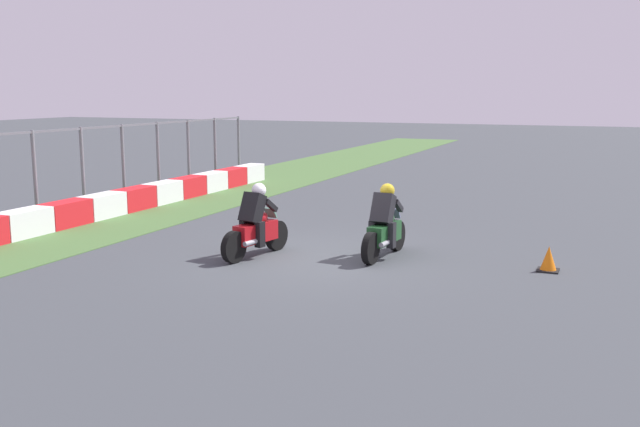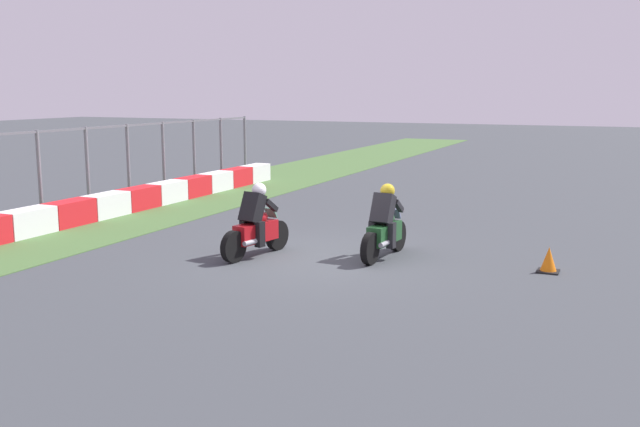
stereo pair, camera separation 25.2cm
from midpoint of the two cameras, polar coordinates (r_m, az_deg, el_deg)
name	(u,v)px [view 1 (the left image)]	position (r m, az deg, el deg)	size (l,w,h in m)	color
ground_plane	(317,258)	(14.62, -0.75, -3.57)	(120.00, 120.00, 0.00)	#3C4044
grass_verge	(53,232)	(18.44, -20.86, -1.39)	(72.00, 4.42, 0.02)	#456835
track_barrier	(45,219)	(18.53, -21.39, -0.39)	(21.97, 0.60, 0.64)	red
perimeter_fence	(7,171)	(19.17, -24.00, 3.08)	(23.20, 0.10, 2.38)	slate
rider_lane_a	(385,227)	(14.62, 4.67, -1.10)	(2.04, 0.55, 1.51)	black
rider_lane_b	(256,227)	(14.72, -5.63, -1.04)	(2.03, 0.62, 1.51)	black
traffic_cone	(549,260)	(14.17, 17.25, -3.53)	(0.40, 0.40, 0.48)	black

